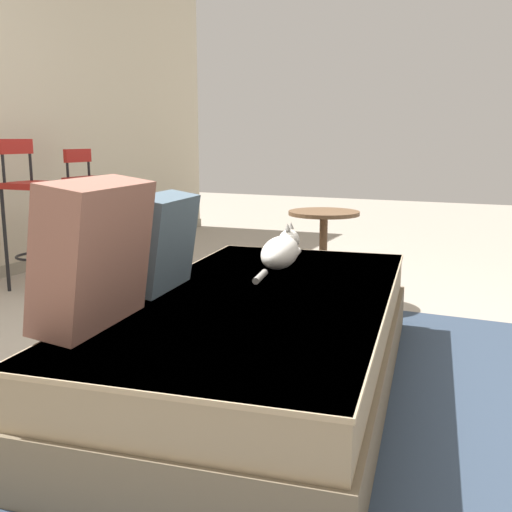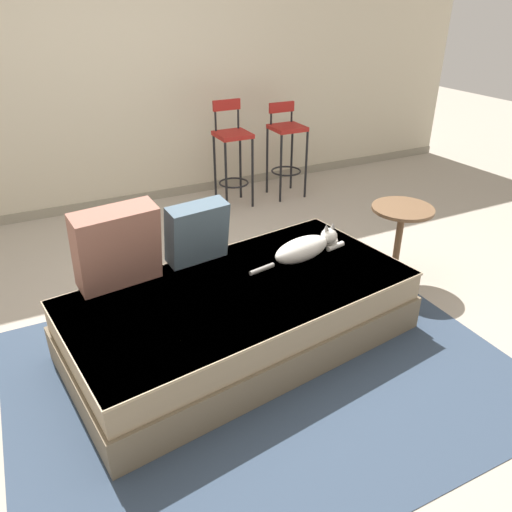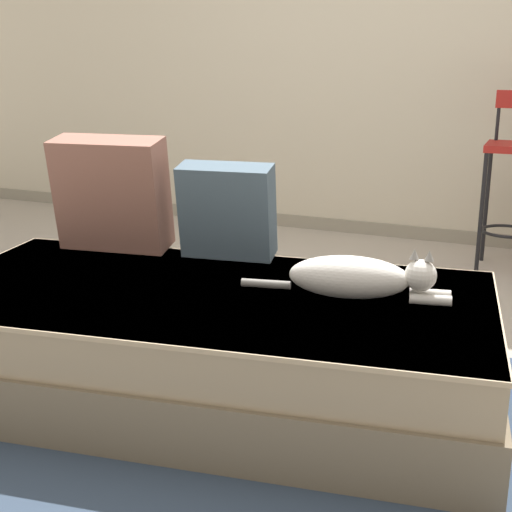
# 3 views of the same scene
# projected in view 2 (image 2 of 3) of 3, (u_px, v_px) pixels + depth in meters

# --- Properties ---
(ground_plane) EXTENTS (16.00, 16.00, 0.00)m
(ground_plane) POSITION_uv_depth(u_px,v_px,m) (217.00, 309.00, 3.44)
(ground_plane) COLOR #A89E8E
(ground_plane) RESTS_ON ground
(wall_back_panel) EXTENTS (8.00, 0.10, 2.60)m
(wall_back_panel) POSITION_uv_depth(u_px,v_px,m) (119.00, 69.00, 4.60)
(wall_back_panel) COLOR beige
(wall_back_panel) RESTS_ON ground
(wall_baseboard_trim) EXTENTS (8.00, 0.02, 0.09)m
(wall_baseboard_trim) POSITION_uv_depth(u_px,v_px,m) (136.00, 198.00, 5.15)
(wall_baseboard_trim) COLOR gray
(wall_baseboard_trim) RESTS_ON ground
(area_rug) EXTENTS (2.76, 2.14, 0.01)m
(area_rug) POSITION_uv_depth(u_px,v_px,m) (264.00, 370.00, 2.89)
(area_rug) COLOR #334256
(area_rug) RESTS_ON ground
(couch) EXTENTS (2.18, 1.32, 0.41)m
(couch) POSITION_uv_depth(u_px,v_px,m) (241.00, 314.00, 3.03)
(couch) COLOR #766750
(couch) RESTS_ON ground
(throw_pillow_corner) EXTENTS (0.50, 0.30, 0.49)m
(throw_pillow_corner) POSITION_uv_depth(u_px,v_px,m) (117.00, 247.00, 2.84)
(throw_pillow_corner) COLOR #936051
(throw_pillow_corner) RESTS_ON couch
(throw_pillow_middle) EXTENTS (0.41, 0.25, 0.40)m
(throw_pillow_middle) POSITION_uv_depth(u_px,v_px,m) (197.00, 233.00, 3.12)
(throw_pillow_middle) COLOR #4C6070
(throw_pillow_middle) RESTS_ON couch
(cat) EXTENTS (0.74, 0.25, 0.19)m
(cat) POSITION_uv_depth(u_px,v_px,m) (305.00, 248.00, 3.21)
(cat) COLOR white
(cat) RESTS_ON couch
(bar_stool_near_window) EXTENTS (0.32, 0.32, 1.02)m
(bar_stool_near_window) POSITION_uv_depth(u_px,v_px,m) (232.00, 148.00, 4.87)
(bar_stool_near_window) COLOR black
(bar_stool_near_window) RESTS_ON ground
(bar_stool_by_doorway) EXTENTS (0.32, 0.32, 0.95)m
(bar_stool_by_doorway) POSITION_uv_depth(u_px,v_px,m) (286.00, 142.00, 5.11)
(bar_stool_by_doorway) COLOR black
(bar_stool_by_doorway) RESTS_ON ground
(side_table) EXTENTS (0.44, 0.44, 0.59)m
(side_table) POSITION_uv_depth(u_px,v_px,m) (399.00, 233.00, 3.64)
(side_table) COLOR brown
(side_table) RESTS_ON ground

